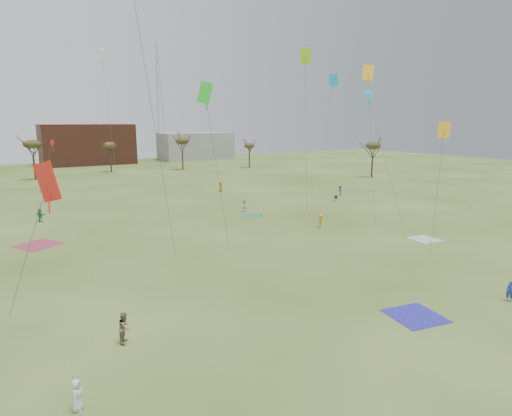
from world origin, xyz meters
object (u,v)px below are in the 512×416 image
flyer_near_left (77,395)px  radio_tower (159,102)px  camp_chair_right (336,199)px  flyer_near_right (510,291)px

flyer_near_left → radio_tower: size_ratio=0.04×
camp_chair_right → flyer_near_right: bearing=-62.4°
flyer_near_right → flyer_near_left: bearing=-121.3°
camp_chair_right → radio_tower: size_ratio=0.02×
flyer_near_left → camp_chair_right: bearing=-26.9°
radio_tower → flyer_near_left: bearing=-110.5°
flyer_near_left → radio_tower: 134.97m
flyer_near_left → camp_chair_right: 56.14m
flyer_near_right → camp_chair_right: 40.29m
flyer_near_right → radio_tower: 131.27m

